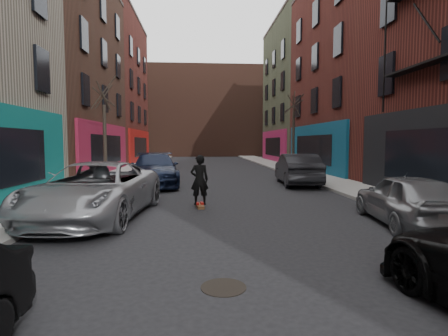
{
  "coord_description": "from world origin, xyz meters",
  "views": [
    {
      "loc": [
        -0.91,
        -2.06,
        2.22
      ],
      "look_at": [
        -0.33,
        6.21,
        1.6
      ],
      "focal_mm": 28.0,
      "sensor_mm": 36.0,
      "label": 1
    }
  ],
  "objects": [
    {
      "name": "parked_right_far",
      "position": [
        4.6,
        6.75,
        0.7
      ],
      "size": [
        2.18,
        4.32,
        1.41
      ],
      "primitive_type": "imported",
      "rotation": [
        0.0,
        0.0,
        3.01
      ],
      "color": "gray",
      "rests_on": "ground"
    },
    {
      "name": "parked_left_end",
      "position": [
        -3.2,
        15.92,
        0.83
      ],
      "size": [
        2.99,
        5.97,
        1.67
      ],
      "primitive_type": "imported",
      "rotation": [
        0.0,
        0.0,
        0.12
      ],
      "color": "black",
      "rests_on": "ground"
    },
    {
      "name": "tree_right_far",
      "position": [
        6.2,
        24.0,
        3.53
      ],
      "size": [
        2.0,
        2.0,
        6.8
      ],
      "primitive_type": null,
      "color": "black",
      "rests_on": "sidewalk_right"
    },
    {
      "name": "skateboarder",
      "position": [
        -0.91,
        9.69,
        0.94
      ],
      "size": [
        0.67,
        0.49,
        1.69
      ],
      "primitive_type": "imported",
      "rotation": [
        0.0,
        0.0,
        3.28
      ],
      "color": "black",
      "rests_on": "skateboard"
    },
    {
      "name": "parked_right_end",
      "position": [
        4.16,
        15.71,
        0.81
      ],
      "size": [
        2.13,
        5.03,
        1.62
      ],
      "primitive_type": "imported",
      "rotation": [
        0.0,
        0.0,
        3.06
      ],
      "color": "black",
      "rests_on": "ground"
    },
    {
      "name": "building_far",
      "position": [
        0.0,
        56.0,
        7.0
      ],
      "size": [
        40.0,
        10.0,
        14.0
      ],
      "primitive_type": "cube",
      "color": "#47281E",
      "rests_on": "ground"
    },
    {
      "name": "sidewalk_right",
      "position": [
        6.25,
        30.0,
        0.07
      ],
      "size": [
        2.5,
        84.0,
        0.13
      ],
      "primitive_type": "cube",
      "color": "gray",
      "rests_on": "ground"
    },
    {
      "name": "tree_left_far",
      "position": [
        -6.2,
        18.0,
        3.38
      ],
      "size": [
        2.0,
        2.0,
        6.5
      ],
      "primitive_type": null,
      "color": "black",
      "rests_on": "sidewalk_left"
    },
    {
      "name": "skateboard",
      "position": [
        -0.91,
        9.69,
        0.05
      ],
      "size": [
        0.33,
        0.82,
        0.1
      ],
      "primitive_type": "cube",
      "rotation": [
        0.0,
        0.0,
        0.14
      ],
      "color": "brown",
      "rests_on": "ground"
    },
    {
      "name": "sidewalk_left",
      "position": [
        -6.25,
        30.0,
        0.07
      ],
      "size": [
        2.5,
        84.0,
        0.13
      ],
      "primitive_type": "cube",
      "color": "gray",
      "rests_on": "ground"
    },
    {
      "name": "parked_left_far",
      "position": [
        -3.92,
        8.2,
        0.82
      ],
      "size": [
        3.27,
        6.13,
        1.64
      ],
      "primitive_type": "imported",
      "rotation": [
        0.0,
        0.0,
        -0.09
      ],
      "color": "gray",
      "rests_on": "ground"
    },
    {
      "name": "manhole",
      "position": [
        -0.55,
        3.1,
        0.01
      ],
      "size": [
        0.79,
        0.79,
        0.01
      ],
      "primitive_type": "cylinder",
      "rotation": [
        0.0,
        0.0,
        0.14
      ],
      "color": "black",
      "rests_on": "ground"
    }
  ]
}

